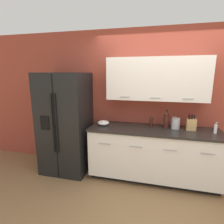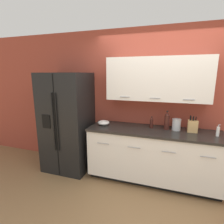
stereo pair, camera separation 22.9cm
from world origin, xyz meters
The scene contains 9 objects.
wall_back centered at (-0.04, 1.25, 1.40)m, with size 10.00×0.39×2.60m.
counter_unit centered at (-0.18, 0.95, 0.47)m, with size 2.16×0.64×0.92m.
refrigerator centered at (-1.78, 0.90, 0.92)m, with size 0.84×0.74×1.84m.
knife_block centered at (0.41, 1.02, 1.02)m, with size 0.14×0.10×0.27m.
wine_bottle centered at (0.02, 1.03, 1.07)m, with size 0.08×0.08×0.31m.
soap_dispenser centered at (0.75, 0.93, 1.00)m, with size 0.05×0.04×0.18m.
oil_bottle centered at (-0.23, 1.04, 1.02)m, with size 0.06×0.06×0.20m.
steel_canister centered at (0.17, 1.05, 1.02)m, with size 0.14×0.14×0.20m.
mixing_bowl centered at (-1.06, 0.95, 0.97)m, with size 0.21×0.21×0.08m.
Camera 2 is at (0.03, -1.88, 1.83)m, focal length 28.00 mm.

